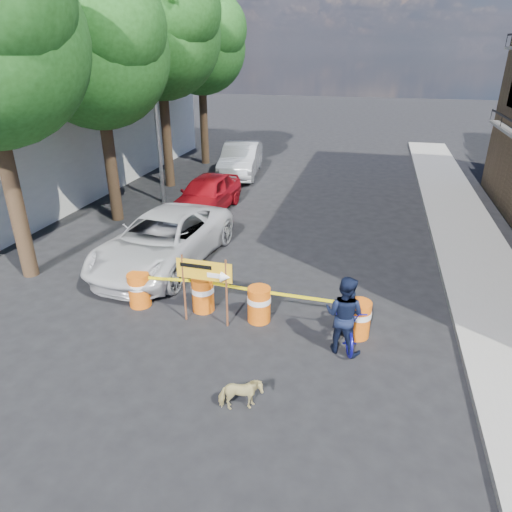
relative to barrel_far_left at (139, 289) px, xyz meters
The scene contains 18 objects.
ground 3.09m from the barrel_far_left, 23.11° to the right, with size 120.00×120.00×0.00m, color black.
sidewalk_east 10.21m from the barrel_far_left, 28.07° to the left, with size 2.40×40.00×0.15m, color gray.
white_building 13.70m from the barrel_far_left, 139.19° to the left, with size 8.00×22.00×6.00m, color silver.
tree_mid_a 8.93m from the barrel_far_left, 124.11° to the left, with size 5.25×5.00×8.68m.
tree_mid_b 13.08m from the barrel_far_left, 109.97° to the left, with size 5.67×5.40×9.62m.
tree_far 17.27m from the barrel_far_left, 103.98° to the left, with size 5.04×4.80×8.84m.
streetlamp 9.69m from the barrel_far_left, 110.65° to the left, with size 1.25×0.18×8.00m.
barrel_far_left is the anchor object (origin of this frame).
barrel_mid_left 1.69m from the barrel_far_left, ahead, with size 0.58×0.58×0.90m.
barrel_mid_right 3.18m from the barrel_far_left, ahead, with size 0.58×0.58×0.90m.
barrel_far_right 5.55m from the barrel_far_left, ahead, with size 0.58×0.58×0.90m.
detour_sign 2.32m from the barrel_far_left, 10.08° to the right, with size 1.38×0.26×1.77m.
pedestrian 5.31m from the barrel_far_left, ahead, with size 0.88×0.69×1.82m, color black.
bicycle 5.32m from the barrel_far_left, ahead, with size 0.66×1.00×1.90m, color #121294.
dog 4.68m from the barrel_far_left, 39.81° to the right, with size 0.37×0.81×0.68m, color tan.
suv_white 2.57m from the barrel_far_left, 100.37° to the left, with size 2.63×5.70×1.58m, color silver.
sedan_red 7.59m from the barrel_far_left, 96.70° to the left, with size 1.78×4.44×1.51m, color maroon.
sedan_silver 13.68m from the barrel_far_left, 95.04° to the left, with size 1.76×5.04×1.66m, color silver.
Camera 1 is at (2.69, -8.07, 6.13)m, focal length 32.00 mm.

